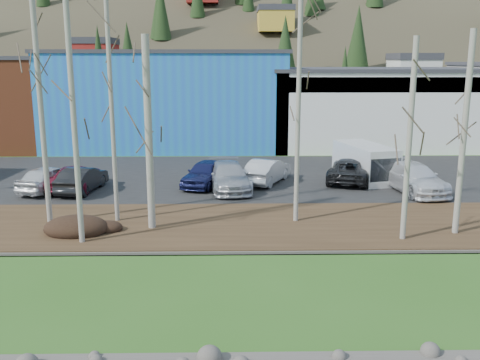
{
  "coord_description": "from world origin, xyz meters",
  "views": [
    {
      "loc": [
        -0.58,
        -9.1,
        7.57
      ],
      "look_at": [
        -0.19,
        13.25,
        2.5
      ],
      "focal_mm": 40.0,
      "sensor_mm": 36.0,
      "label": 1
    }
  ],
  "objects_px": {
    "car_5": "(267,171)",
    "car_7": "(414,178)",
    "van_white": "(367,163)",
    "car_1": "(82,179)",
    "car_2": "(75,177)",
    "car_4": "(206,173)",
    "car_0": "(48,178)",
    "car_6": "(350,170)",
    "car_3": "(229,176)"
  },
  "relations": [
    {
      "from": "car_5",
      "to": "car_7",
      "type": "xyz_separation_m",
      "value": [
        8.24,
        -2.38,
        0.05
      ]
    },
    {
      "from": "car_7",
      "to": "van_white",
      "type": "distance_m",
      "value": 3.6
    },
    {
      "from": "car_1",
      "to": "car_5",
      "type": "height_order",
      "value": "car_5"
    },
    {
      "from": "car_2",
      "to": "car_4",
      "type": "relative_size",
      "value": 1.11
    },
    {
      "from": "car_0",
      "to": "van_white",
      "type": "xyz_separation_m",
      "value": [
        18.99,
        2.44,
        0.36
      ]
    },
    {
      "from": "car_4",
      "to": "car_7",
      "type": "relative_size",
      "value": 0.81
    },
    {
      "from": "car_4",
      "to": "car_5",
      "type": "xyz_separation_m",
      "value": [
        3.73,
        0.72,
        -0.01
      ]
    },
    {
      "from": "car_1",
      "to": "car_2",
      "type": "xyz_separation_m",
      "value": [
        -0.59,
        0.65,
        -0.03
      ]
    },
    {
      "from": "car_0",
      "to": "car_5",
      "type": "bearing_deg",
      "value": -155.23
    },
    {
      "from": "car_2",
      "to": "car_7",
      "type": "bearing_deg",
      "value": 176.21
    },
    {
      "from": "car_7",
      "to": "car_1",
      "type": "bearing_deg",
      "value": 168.95
    },
    {
      "from": "car_1",
      "to": "van_white",
      "type": "height_order",
      "value": "van_white"
    },
    {
      "from": "car_0",
      "to": "car_1",
      "type": "height_order",
      "value": "car_0"
    },
    {
      "from": "car_6",
      "to": "car_7",
      "type": "relative_size",
      "value": 0.94
    },
    {
      "from": "car_6",
      "to": "car_7",
      "type": "bearing_deg",
      "value": 157.14
    },
    {
      "from": "car_4",
      "to": "car_7",
      "type": "bearing_deg",
      "value": 11.41
    },
    {
      "from": "van_white",
      "to": "car_1",
      "type": "bearing_deg",
      "value": 174.47
    },
    {
      "from": "car_3",
      "to": "van_white",
      "type": "bearing_deg",
      "value": 6.87
    },
    {
      "from": "car_2",
      "to": "car_7",
      "type": "relative_size",
      "value": 0.9
    },
    {
      "from": "car_1",
      "to": "car_0",
      "type": "bearing_deg",
      "value": 2.61
    },
    {
      "from": "car_1",
      "to": "car_3",
      "type": "distance_m",
      "value": 8.4
    },
    {
      "from": "car_0",
      "to": "van_white",
      "type": "bearing_deg",
      "value": -156.07
    },
    {
      "from": "car_4",
      "to": "car_7",
      "type": "xyz_separation_m",
      "value": [
        11.97,
        -1.66,
        0.04
      ]
    },
    {
      "from": "car_6",
      "to": "van_white",
      "type": "distance_m",
      "value": 1.19
    },
    {
      "from": "car_6",
      "to": "car_7",
      "type": "distance_m",
      "value": 4.04
    },
    {
      "from": "car_2",
      "to": "car_6",
      "type": "height_order",
      "value": "car_6"
    },
    {
      "from": "car_2",
      "to": "car_4",
      "type": "bearing_deg",
      "value": -175.98
    },
    {
      "from": "car_1",
      "to": "car_6",
      "type": "relative_size",
      "value": 0.83
    },
    {
      "from": "car_5",
      "to": "car_7",
      "type": "distance_m",
      "value": 8.58
    },
    {
      "from": "car_2",
      "to": "car_7",
      "type": "xyz_separation_m",
      "value": [
        19.57,
        -1.01,
        0.11
      ]
    },
    {
      "from": "car_5",
      "to": "car_7",
      "type": "bearing_deg",
      "value": -171.41
    },
    {
      "from": "car_5",
      "to": "car_4",
      "type": "bearing_deg",
      "value": 35.68
    },
    {
      "from": "car_0",
      "to": "car_7",
      "type": "bearing_deg",
      "value": -164.91
    },
    {
      "from": "car_2",
      "to": "car_6",
      "type": "bearing_deg",
      "value": -175.14
    },
    {
      "from": "van_white",
      "to": "car_7",
      "type": "bearing_deg",
      "value": -71.0
    },
    {
      "from": "car_0",
      "to": "car_2",
      "type": "distance_m",
      "value": 1.46
    },
    {
      "from": "car_5",
      "to": "van_white",
      "type": "height_order",
      "value": "van_white"
    },
    {
      "from": "car_7",
      "to": "car_4",
      "type": "bearing_deg",
      "value": 162.15
    },
    {
      "from": "car_0",
      "to": "car_2",
      "type": "bearing_deg",
      "value": -145.26
    },
    {
      "from": "car_2",
      "to": "car_6",
      "type": "distance_m",
      "value": 16.6
    },
    {
      "from": "car_4",
      "to": "car_7",
      "type": "distance_m",
      "value": 12.08
    },
    {
      "from": "car_3",
      "to": "car_4",
      "type": "xyz_separation_m",
      "value": [
        -1.39,
        0.94,
        -0.01
      ]
    },
    {
      "from": "car_1",
      "to": "car_3",
      "type": "bearing_deg",
      "value": -169.17
    },
    {
      "from": "car_0",
      "to": "car_2",
      "type": "height_order",
      "value": "car_0"
    },
    {
      "from": "car_2",
      "to": "car_5",
      "type": "distance_m",
      "value": 11.41
    },
    {
      "from": "car_2",
      "to": "car_7",
      "type": "distance_m",
      "value": 19.59
    },
    {
      "from": "car_7",
      "to": "van_white",
      "type": "bearing_deg",
      "value": 113.38
    },
    {
      "from": "car_4",
      "to": "car_6",
      "type": "relative_size",
      "value": 0.86
    },
    {
      "from": "car_6",
      "to": "car_3",
      "type": "bearing_deg",
      "value": 32.67
    },
    {
      "from": "car_3",
      "to": "car_7",
      "type": "height_order",
      "value": "car_7"
    }
  ]
}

